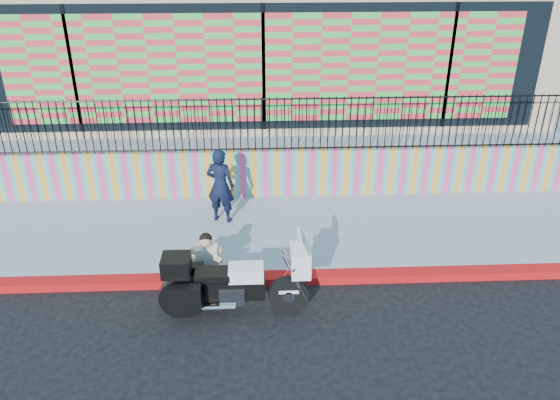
{
  "coord_description": "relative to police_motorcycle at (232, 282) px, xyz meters",
  "views": [
    {
      "loc": [
        -0.18,
        -8.06,
        5.66
      ],
      "look_at": [
        0.23,
        1.2,
        1.03
      ],
      "focal_mm": 35.0,
      "sensor_mm": 36.0,
      "label": 1
    }
  ],
  "objects": [
    {
      "name": "ground",
      "position": [
        0.62,
        0.85,
        -0.62
      ],
      "size": [
        90.0,
        90.0,
        0.0
      ],
      "primitive_type": "plane",
      "color": "black",
      "rests_on": "ground"
    },
    {
      "name": "red_curb",
      "position": [
        0.62,
        0.85,
        -0.54
      ],
      "size": [
        16.0,
        0.3,
        0.15
      ],
      "primitive_type": "cube",
      "color": "#B60D11",
      "rests_on": "ground"
    },
    {
      "name": "sidewalk",
      "position": [
        0.62,
        2.5,
        -0.54
      ],
      "size": [
        16.0,
        3.0,
        0.15
      ],
      "primitive_type": "cube",
      "color": "#8992A5",
      "rests_on": "ground"
    },
    {
      "name": "mural_wall",
      "position": [
        0.62,
        4.1,
        0.08
      ],
      "size": [
        16.0,
        0.2,
        1.1
      ],
      "primitive_type": "cube",
      "color": "#EE3E76",
      "rests_on": "sidewalk"
    },
    {
      "name": "metal_fence",
      "position": [
        0.62,
        4.1,
        1.23
      ],
      "size": [
        15.8,
        0.04,
        1.2
      ],
      "primitive_type": null,
      "color": "black",
      "rests_on": "mural_wall"
    },
    {
      "name": "elevated_platform",
      "position": [
        0.62,
        9.2,
        0.01
      ],
      "size": [
        16.0,
        10.0,
        1.25
      ],
      "primitive_type": "cube",
      "color": "#8992A5",
      "rests_on": "ground"
    },
    {
      "name": "storefront_building",
      "position": [
        0.62,
        8.98,
        2.63
      ],
      "size": [
        14.0,
        8.06,
        4.0
      ],
      "color": "tan",
      "rests_on": "elevated_platform"
    },
    {
      "name": "police_motorcycle",
      "position": [
        0.0,
        0.0,
        0.0
      ],
      "size": [
        2.38,
        0.79,
        1.48
      ],
      "color": "black",
      "rests_on": "ground"
    },
    {
      "name": "police_officer",
      "position": [
        -0.33,
        2.93,
        0.33
      ],
      "size": [
        0.67,
        0.53,
        1.6
      ],
      "primitive_type": "imported",
      "rotation": [
        0.0,
        0.0,
        2.85
      ],
      "color": "black",
      "rests_on": "sidewalk"
    },
    {
      "name": "seated_man",
      "position": [
        -0.46,
        0.6,
        -0.17
      ],
      "size": [
        0.54,
        0.71,
        1.06
      ],
      "color": "navy",
      "rests_on": "ground"
    }
  ]
}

